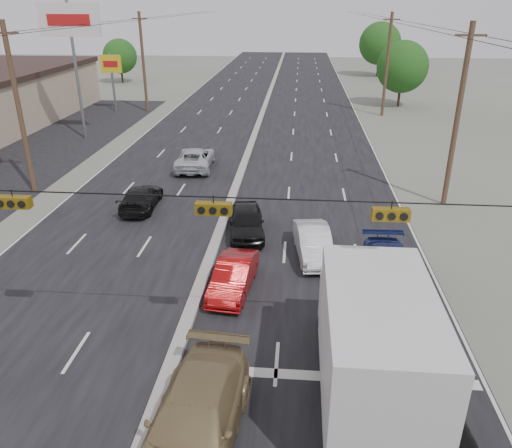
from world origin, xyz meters
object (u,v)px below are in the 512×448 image
object	(u,v)px
utility_pole_right_b	(457,117)
box_truck	(373,343)
utility_pole_left_b	(19,109)
oncoming_far	(195,158)
pole_sign_far	(111,69)
tree_left_far	(120,56)
red_sedan	(233,277)
black_suv	(402,393)
tree_right_far	(380,43)
oncoming_near	(141,198)
tree_right_mid	(402,67)
queue_car_d	(392,273)
utility_pole_right_c	(387,64)
tan_sedan	(195,421)
queue_car_a	(246,222)
utility_pole_left_c	(143,62)
pole_sign_billboard	(70,29)
queue_car_b	(314,243)

from	to	relation	value
utility_pole_right_b	box_truck	distance (m)	17.83
utility_pole_left_b	utility_pole_right_b	size ratio (longest dim) A/B	1.00
oncoming_far	pole_sign_far	bearing A→B (deg)	-60.52
pole_sign_far	tree_left_far	size ratio (longest dim) A/B	0.98
utility_pole_left_b	tree_left_far	distance (m)	46.01
red_sedan	black_suv	distance (m)	8.48
tree_right_far	oncoming_near	distance (m)	61.02
oncoming_far	utility_pole_left_b	bearing A→B (deg)	27.67
utility_pole_right_b	box_truck	world-z (taller)	utility_pole_right_b
utility_pole_left_b	box_truck	distance (m)	25.01
utility_pole_right_b	tree_right_mid	bearing A→B (deg)	85.24
red_sedan	oncoming_far	xyz separation A→B (m)	(-4.79, 16.13, 0.07)
queue_car_d	utility_pole_right_c	bearing A→B (deg)	80.94
utility_pole_right_c	black_suv	size ratio (longest dim) A/B	1.56
tan_sedan	black_suv	size ratio (longest dim) A/B	0.89
pole_sign_far	queue_car_d	size ratio (longest dim) A/B	1.13
queue_car_a	oncoming_near	xyz separation A→B (m)	(-6.37, 3.07, -0.09)
pole_sign_far	oncoming_far	world-z (taller)	pole_sign_far
red_sedan	oncoming_near	bearing A→B (deg)	133.07
red_sedan	utility_pole_right_c	bearing A→B (deg)	78.73
red_sedan	black_suv	size ratio (longest dim) A/B	0.62
utility_pole_left_c	red_sedan	bearing A→B (deg)	-68.64
tree_right_far	pole_sign_billboard	bearing A→B (deg)	-125.99
tree_left_far	queue_car_a	xyz separation A→B (m)	(23.40, -50.21, -3.00)
pole_sign_billboard	queue_car_b	world-z (taller)	pole_sign_billboard
black_suv	queue_car_d	bearing A→B (deg)	84.47
utility_pole_left_c	queue_car_a	bearing A→B (deg)	-65.29
red_sedan	utility_pole_left_c	bearing A→B (deg)	117.37
tree_left_far	black_suv	bearing A→B (deg)	-64.93
pole_sign_far	queue_car_b	world-z (taller)	pole_sign_far
tree_right_far	queue_car_a	size ratio (longest dim) A/B	1.93
utility_pole_right_b	queue_car_a	distance (m)	13.02
utility_pole_left_b	pole_sign_far	size ratio (longest dim) A/B	1.67
black_suv	queue_car_b	distance (m)	9.93
utility_pole_left_b	pole_sign_billboard	world-z (taller)	pole_sign_billboard
tree_left_far	queue_car_b	xyz separation A→B (m)	(26.73, -52.34, -3.02)
red_sedan	pole_sign_billboard	bearing A→B (deg)	130.01
tree_right_mid	black_suv	xyz separation A→B (m)	(-8.00, -47.00, -3.45)
utility_pole_left_b	utility_pole_right_c	size ratio (longest dim) A/B	1.00
red_sedan	queue_car_d	bearing A→B (deg)	11.75
pole_sign_far	queue_car_b	bearing A→B (deg)	-57.34
red_sedan	queue_car_a	distance (m)	5.40
tree_right_mid	queue_car_a	xyz separation A→B (m)	(-13.60, -35.21, -3.62)
tree_right_far	queue_car_a	xyz separation A→B (m)	(-14.60, -60.21, -4.24)
pole_sign_billboard	queue_car_a	distance (m)	25.51
tree_right_mid	utility_pole_left_b	bearing A→B (deg)	-132.51
pole_sign_billboard	queue_car_d	world-z (taller)	pole_sign_billboard
utility_pole_right_c	queue_car_d	size ratio (longest dim) A/B	1.88
queue_car_b	queue_car_a	bearing A→B (deg)	140.12
pole_sign_billboard	oncoming_far	bearing A→B (deg)	-33.90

